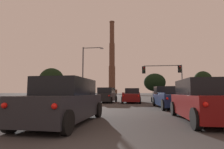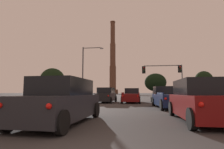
{
  "view_description": "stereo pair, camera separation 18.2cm",
  "coord_description": "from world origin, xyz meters",
  "views": [
    {
      "loc": [
        -0.04,
        -2.45,
        1.28
      ],
      "look_at": [
        -3.74,
        27.53,
        4.36
      ],
      "focal_mm": 28.0,
      "sensor_mm": 36.0,
      "label": 1
    },
    {
      "loc": [
        0.14,
        -2.43,
        1.28
      ],
      "look_at": [
        -3.74,
        27.53,
        4.36
      ],
      "focal_mm": 28.0,
      "sensor_mm": 36.0,
      "label": 2
    }
  ],
  "objects": [
    {
      "name": "smokestack",
      "position": [
        -15.61,
        123.57,
        21.34
      ],
      "size": [
        7.56,
        7.56,
        54.48
      ],
      "color": "#523427",
      "rests_on": "ground_plane"
    },
    {
      "name": "pickup_truck_center_lane_front",
      "position": [
        -0.26,
        20.02,
        0.8
      ],
      "size": [
        2.33,
        5.55,
        1.82
      ],
      "rotation": [
        0.0,
        0.0,
        -0.03
      ],
      "color": "maroon",
      "rests_on": "ground_plane"
    },
    {
      "name": "street_lamp",
      "position": [
        -7.45,
        24.23,
        5.25
      ],
      "size": [
        3.44,
        0.36,
        8.5
      ],
      "color": "#56565B",
      "rests_on": "ground_plane"
    },
    {
      "name": "suv_right_lane_third",
      "position": [
        3.05,
        5.83,
        0.9
      ],
      "size": [
        2.23,
        4.95,
        1.86
      ],
      "rotation": [
        0.0,
        0.0,
        -0.03
      ],
      "color": "maroon",
      "rests_on": "ground_plane"
    },
    {
      "name": "sedan_right_lane_front",
      "position": [
        3.2,
        19.63,
        0.67
      ],
      "size": [
        2.07,
        4.74,
        1.43
      ],
      "rotation": [
        0.0,
        0.0,
        -0.02
      ],
      "color": "#232328",
      "rests_on": "ground_plane"
    },
    {
      "name": "suv_left_lane_front",
      "position": [
        -3.46,
        19.56,
        0.9
      ],
      "size": [
        2.32,
        4.98,
        1.86
      ],
      "rotation": [
        0.0,
        0.0,
        -0.05
      ],
      "color": "black",
      "rests_on": "ground_plane"
    },
    {
      "name": "traffic_light_overhead_right",
      "position": [
        5.68,
        27.24,
        4.5
      ],
      "size": [
        6.65,
        0.5,
        5.82
      ],
      "color": "slate",
      "rests_on": "ground_plane"
    },
    {
      "name": "treeline_far_left",
      "position": [
        -44.55,
        88.0,
        7.62
      ],
      "size": [
        13.65,
        12.29,
        14.51
      ],
      "color": "black",
      "rests_on": "ground_plane"
    },
    {
      "name": "suv_left_lane_third",
      "position": [
        -2.88,
        4.66,
        0.9
      ],
      "size": [
        2.31,
        4.98,
        1.86
      ],
      "rotation": [
        0.0,
        0.0,
        -0.05
      ],
      "color": "#232328",
      "rests_on": "ground_plane"
    },
    {
      "name": "treeline_center_right",
      "position": [
        32.51,
        84.3,
        6.89
      ],
      "size": [
        8.11,
        7.3,
        11.26
      ],
      "color": "black",
      "rests_on": "ground_plane"
    },
    {
      "name": "pickup_truck_right_lane_second",
      "position": [
        2.92,
        12.83,
        0.8
      ],
      "size": [
        2.34,
        5.56,
        1.82
      ],
      "rotation": [
        0.0,
        0.0,
        0.03
      ],
      "color": "navy",
      "rests_on": "ground_plane"
    },
    {
      "name": "treeline_center_left",
      "position": [
        10.38,
        85.85,
        6.17
      ],
      "size": [
        10.62,
        9.56,
        10.61
      ],
      "color": "black",
      "rests_on": "ground_plane"
    }
  ]
}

